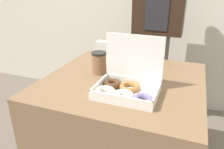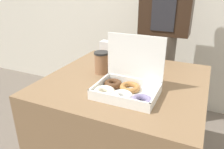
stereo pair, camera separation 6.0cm
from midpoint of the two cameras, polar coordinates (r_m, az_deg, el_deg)
table at (r=1.41m, az=4.44°, el=-14.63°), size 0.86×0.84×0.72m
donut_box at (r=1.05m, az=4.93°, el=-3.18°), size 0.31×0.25×0.27m
coffee_cup at (r=1.28m, az=-1.38°, el=3.14°), size 0.09×0.09×0.13m
napkin_holder at (r=1.45m, az=0.58°, el=5.84°), size 0.12×0.06×0.15m
person_customer at (r=1.82m, az=14.40°, el=10.96°), size 0.39×0.21×1.59m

